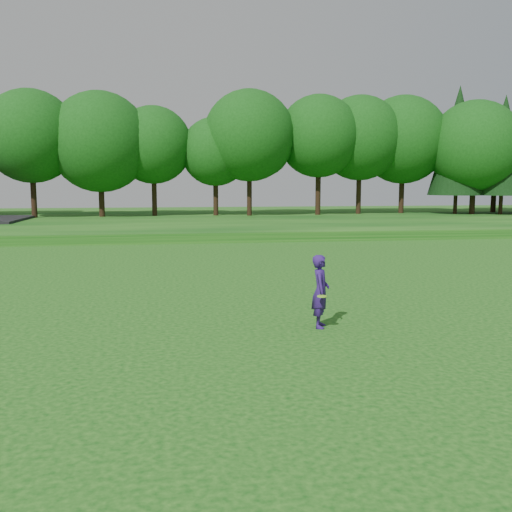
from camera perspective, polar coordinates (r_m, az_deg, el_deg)
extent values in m
plane|color=#0D4510|center=(15.11, -6.05, -6.39)|extent=(140.00, 140.00, 0.00)
cube|color=#0D4510|center=(48.78, -7.98, 3.42)|extent=(130.00, 30.00, 0.60)
cube|color=gray|center=(34.85, -7.63, 1.42)|extent=(130.00, 1.60, 0.04)
imported|color=navy|center=(14.20, 6.47, -3.53)|extent=(0.61, 0.76, 1.82)
cylinder|color=#9AEE25|center=(13.76, 6.61, -4.02)|extent=(0.23, 0.23, 0.03)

